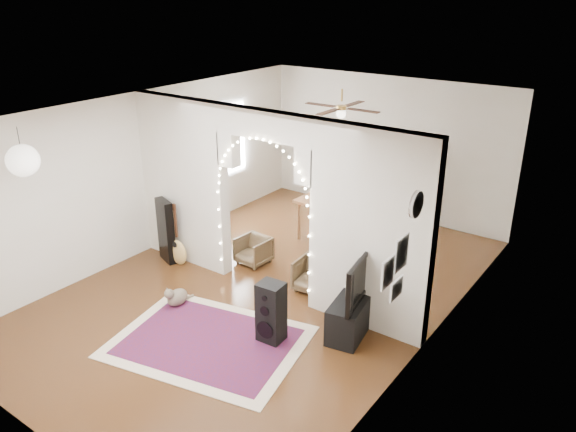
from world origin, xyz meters
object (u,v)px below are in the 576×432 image
Objects in this scene: bookcase at (387,181)px; dining_chair_right at (315,275)px; floor_speaker at (271,312)px; dining_chair_left at (253,250)px; dining_table at (333,205)px; media_console at (352,314)px; acoustic_guitar at (177,242)px.

bookcase is 3.22m from dining_chair_right.
bookcase is at bearing 94.83° from floor_speaker.
dining_table is at bearing 71.53° from dining_chair_left.
floor_speaker reaches higher than media_console.
acoustic_guitar is at bearing -122.57° from dining_table.
bookcase is at bearing 100.67° from media_console.
media_console is 1.16m from dining_chair_right.
acoustic_guitar reaches higher than dining_table.
media_console reaches higher than dining_chair_left.
media_console is at bearing -15.06° from dining_chair_left.
media_console is at bearing -35.52° from dining_chair_right.
media_console is 1.84× the size of dining_chair_right.
floor_speaker is 1.65× the size of dining_chair_left.
bookcase is (1.83, 3.75, 0.37)m from acoustic_guitar.
floor_speaker reaches higher than dining_chair_right.
bookcase is 2.79× the size of dining_chair_right.
dining_table is (-0.95, 3.05, 0.27)m from floor_speaker.
dining_chair_right is (0.42, -3.15, -0.51)m from bookcase.
bookcase reaches higher than dining_chair_left.
dining_chair_right is at bearing -65.00° from dining_table.
dining_chair_left is at bearing -109.56° from dining_table.
bookcase is at bearing 76.97° from dining_chair_left.
dining_chair_right is at bearing 96.67° from floor_speaker.
acoustic_guitar is at bearing 170.05° from media_console.
dining_table is 2.26× the size of dining_chair_right.
acoustic_guitar is at bearing 158.74° from floor_speaker.
dining_chair_left is 0.92× the size of dining_chair_right.
floor_speaker is 1.09m from media_console.
media_console is 2.85m from dining_table.
dining_table is (-0.28, -1.50, -0.08)m from bookcase.
dining_chair_left is at bearing -112.59° from bookcase.
floor_speaker reaches higher than dining_chair_left.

